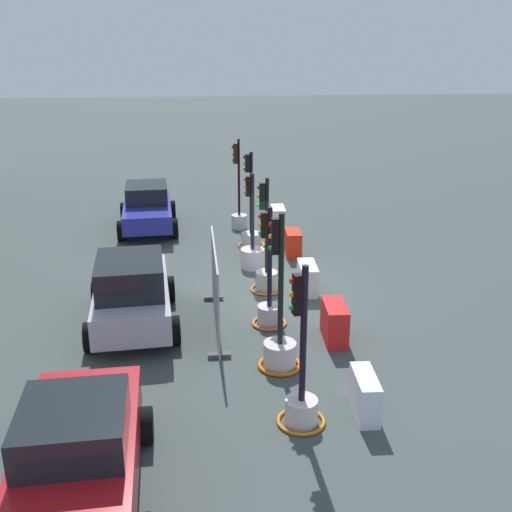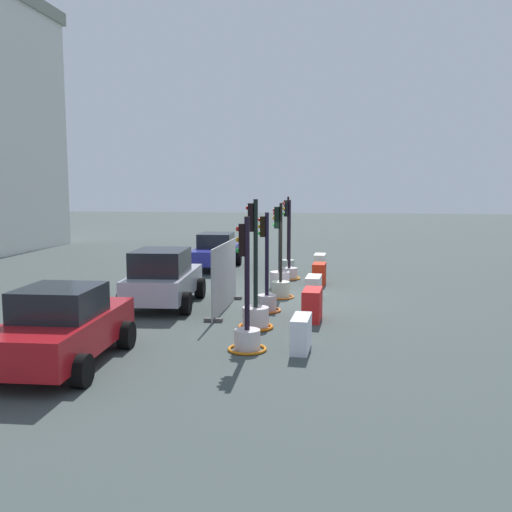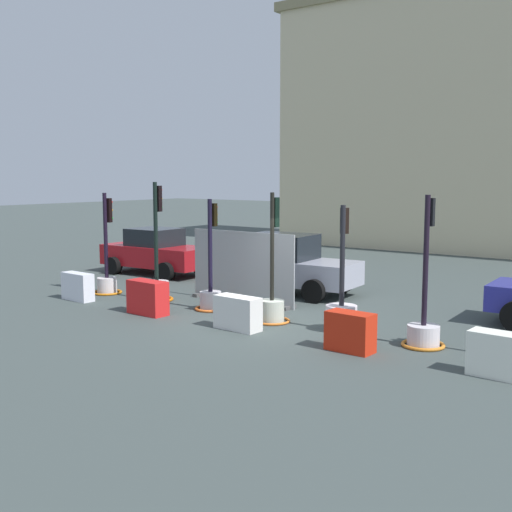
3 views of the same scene
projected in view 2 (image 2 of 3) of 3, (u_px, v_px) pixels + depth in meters
ground_plane at (286, 299)px, 18.51m from camera, size 120.00×120.00×0.00m
traffic_light_0 at (247, 326)px, 12.60m from camera, size 0.88×0.88×3.00m
traffic_light_1 at (255, 309)px, 14.59m from camera, size 0.92×0.92×3.33m
traffic_light_2 at (266, 294)px, 16.57m from camera, size 0.84×0.84×2.90m
traffic_light_3 at (280, 282)px, 18.62m from camera, size 0.88×0.88×3.11m
traffic_light_4 at (280, 274)px, 20.40m from camera, size 0.71×0.71×2.85m
traffic_light_5 at (289, 266)px, 22.36m from camera, size 0.89×0.89×3.12m
traffic_light_6 at (288, 257)px, 24.40m from camera, size 0.57×0.57×3.21m
construction_barrier_0 at (301, 334)px, 12.62m from camera, size 1.08×0.43×0.78m
construction_barrier_1 at (312, 305)px, 15.48m from camera, size 1.13×0.53×0.86m
construction_barrier_2 at (313, 288)px, 18.29m from camera, size 1.14×0.51×0.77m
construction_barrier_3 at (319, 274)px, 21.17m from camera, size 0.98×0.51×0.79m
construction_barrier_4 at (320, 263)px, 24.04m from camera, size 1.08×0.51×0.79m
car_silver_hatchback at (163, 278)px, 17.27m from camera, size 4.06×2.31×1.77m
car_blue_estate at (215, 251)px, 25.19m from camera, size 4.06×2.21×1.56m
car_red_compact at (62, 327)px, 11.56m from camera, size 4.11×2.22×1.64m
site_fence_panel at (224, 278)px, 16.76m from camera, size 3.46×0.50×1.98m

